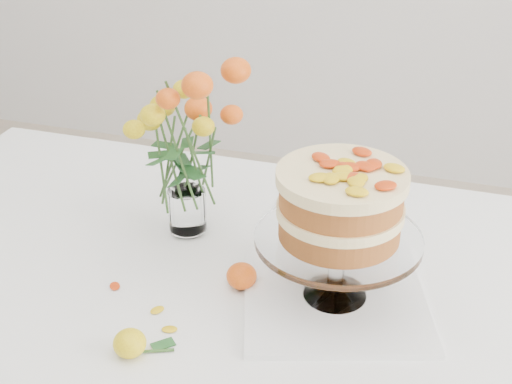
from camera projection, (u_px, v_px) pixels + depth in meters
table at (200, 303)px, 1.36m from camera, size 1.43×0.93×0.76m
napkin at (334, 297)px, 1.23m from camera, size 0.39×0.39×0.01m
cake_stand at (340, 211)px, 1.15m from camera, size 0.28×0.28×0.25m
rose_vase at (183, 131)px, 1.32m from camera, size 0.32×0.32×0.37m
loose_rose_near at (130, 343)px, 1.10m from camera, size 0.09×0.05×0.04m
loose_rose_far at (242, 276)px, 1.26m from camera, size 0.10×0.05×0.05m
stray_petal_a at (115, 286)px, 1.26m from camera, size 0.03×0.02×0.00m
stray_petal_b at (157, 310)px, 1.20m from camera, size 0.03×0.02×0.00m
stray_petal_c at (170, 329)px, 1.16m from camera, size 0.03×0.02×0.00m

